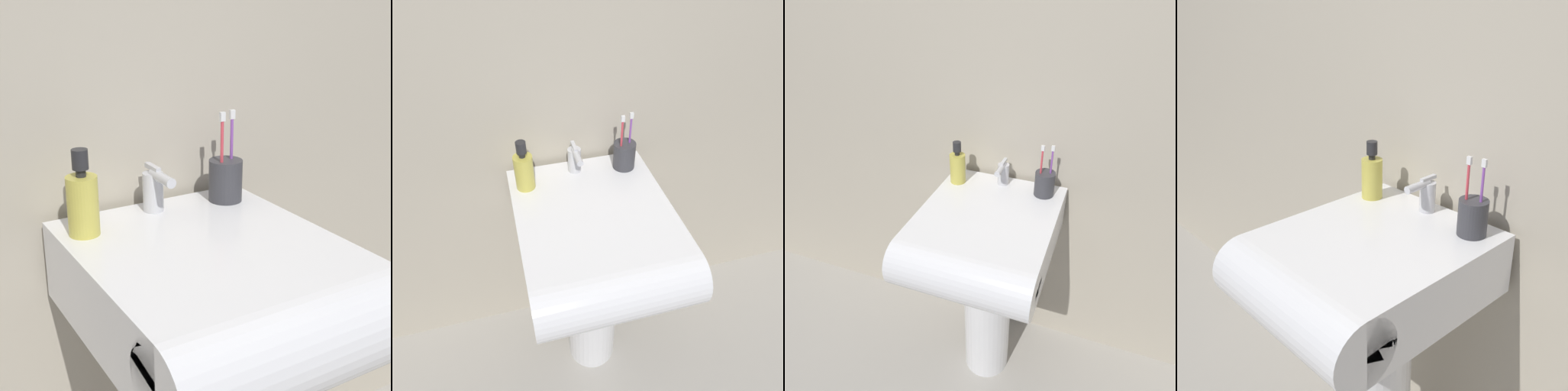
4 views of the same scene
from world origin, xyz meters
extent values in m
cube|color=#B7AD99|center=(0.00, 0.30, 1.20)|extent=(5.00, 0.05, 2.40)
cylinder|color=white|center=(0.00, 0.00, 0.35)|extent=(0.20, 0.20, 0.70)
cube|color=white|center=(0.00, 0.00, 0.79)|extent=(0.48, 0.51, 0.17)
cylinder|color=white|center=(0.00, -0.26, 0.79)|extent=(0.48, 0.17, 0.17)
cylinder|color=silver|center=(-0.01, 0.20, 0.92)|extent=(0.05, 0.05, 0.09)
cylinder|color=silver|center=(-0.01, 0.16, 0.96)|extent=(0.02, 0.09, 0.02)
cube|color=silver|center=(-0.01, 0.20, 0.97)|extent=(0.01, 0.06, 0.01)
cylinder|color=#38383D|center=(0.16, 0.18, 0.92)|extent=(0.08, 0.08, 0.10)
cylinder|color=#D83F4C|center=(0.14, 0.17, 0.97)|extent=(0.01, 0.01, 0.17)
cube|color=white|center=(0.14, 0.17, 1.07)|extent=(0.01, 0.01, 0.02)
cylinder|color=purple|center=(0.18, 0.18, 0.97)|extent=(0.01, 0.01, 0.17)
cube|color=white|center=(0.18, 0.18, 1.07)|extent=(0.01, 0.01, 0.02)
cylinder|color=gold|center=(-0.19, 0.15, 0.93)|extent=(0.06, 0.06, 0.12)
cylinder|color=#262628|center=(-0.19, 0.15, 1.00)|extent=(0.02, 0.02, 0.02)
cylinder|color=#262628|center=(-0.19, 0.15, 1.03)|extent=(0.03, 0.03, 0.04)
camera|label=1|loc=(-0.55, -0.90, 1.35)|focal=55.00mm
camera|label=2|loc=(-0.24, -0.83, 1.68)|focal=35.00mm
camera|label=3|loc=(0.36, -1.07, 1.66)|focal=35.00mm
camera|label=4|loc=(0.80, -0.76, 1.46)|focal=45.00mm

